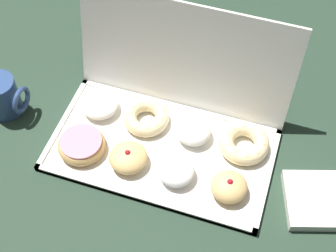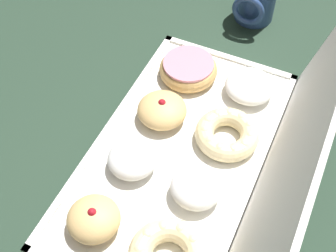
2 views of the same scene
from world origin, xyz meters
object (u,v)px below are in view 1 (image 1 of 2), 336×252
at_px(jelly_filled_donut_3, 229,187).
at_px(powdered_filled_donut_6, 194,131).
at_px(napkin_stack, 317,200).
at_px(powdered_filled_donut_4, 100,105).
at_px(donut_box, 161,150).
at_px(cruller_donut_5, 146,117).
at_px(powdered_filled_donut_2, 177,171).
at_px(coffee_mug, 3,95).
at_px(cruller_donut_7, 244,143).
at_px(jelly_filled_donut_1, 128,158).
at_px(pink_frosted_donut_0, 82,145).

distance_m(jelly_filled_donut_3, powdered_filled_donut_6, 0.17).
height_order(powdered_filled_donut_6, napkin_stack, powdered_filled_donut_6).
bearing_deg(powdered_filled_donut_4, jelly_filled_donut_3, -19.31).
relative_size(donut_box, cruller_donut_5, 4.66).
bearing_deg(powdered_filled_donut_4, cruller_donut_5, 0.13).
distance_m(powdered_filled_donut_2, coffee_mug, 0.47).
bearing_deg(jelly_filled_donut_3, cruller_donut_5, 152.13).
bearing_deg(coffee_mug, cruller_donut_7, 6.12).
relative_size(donut_box, napkin_stack, 3.76).
bearing_deg(napkin_stack, cruller_donut_7, 155.15).
height_order(donut_box, napkin_stack, napkin_stack).
xyz_separation_m(cruller_donut_7, napkin_stack, (0.19, -0.09, -0.02)).
distance_m(powdered_filled_donut_2, powdered_filled_donut_4, 0.27).
xyz_separation_m(cruller_donut_5, napkin_stack, (0.43, -0.09, -0.02)).
bearing_deg(jelly_filled_donut_1, cruller_donut_5, 90.50).
height_order(donut_box, powdered_filled_donut_6, powdered_filled_donut_6).
distance_m(jelly_filled_donut_1, jelly_filled_donut_3, 0.24).
distance_m(pink_frosted_donut_0, powdered_filled_donut_2, 0.23).
relative_size(powdered_filled_donut_2, cruller_donut_7, 0.69).
bearing_deg(coffee_mug, powdered_filled_donut_2, -7.38).
distance_m(donut_box, powdered_filled_donut_2, 0.09).
height_order(pink_frosted_donut_0, powdered_filled_donut_2, powdered_filled_donut_2).
height_order(powdered_filled_donut_4, powdered_filled_donut_6, powdered_filled_donut_6).
bearing_deg(cruller_donut_7, jelly_filled_donut_3, -92.22).
bearing_deg(powdered_filled_donut_2, jelly_filled_donut_3, -1.10).
relative_size(donut_box, cruller_donut_7, 4.38).
distance_m(jelly_filled_donut_1, napkin_stack, 0.43).
distance_m(powdered_filled_donut_6, coffee_mug, 0.48).
distance_m(pink_frosted_donut_0, jelly_filled_donut_1, 0.12).
height_order(powdered_filled_donut_6, cruller_donut_7, powdered_filled_donut_6).
relative_size(powdered_filled_donut_6, napkin_stack, 0.60).
relative_size(powdered_filled_donut_4, coffee_mug, 0.88).
bearing_deg(donut_box, jelly_filled_donut_1, -135.88).
height_order(pink_frosted_donut_0, powdered_filled_donut_4, powdered_filled_donut_4).
bearing_deg(napkin_stack, coffee_mug, 178.32).
bearing_deg(powdered_filled_donut_4, jelly_filled_donut_1, -45.36).
bearing_deg(napkin_stack, jelly_filled_donut_1, -175.03).
relative_size(donut_box, powdered_filled_donut_4, 5.68).
relative_size(cruller_donut_5, powdered_filled_donut_6, 1.35).
bearing_deg(powdered_filled_donut_2, pink_frosted_donut_0, 179.69).
relative_size(jelly_filled_donut_3, cruller_donut_7, 0.69).
relative_size(powdered_filled_donut_2, cruller_donut_5, 0.73).
bearing_deg(pink_frosted_donut_0, powdered_filled_donut_6, 25.89).
relative_size(pink_frosted_donut_0, cruller_donut_7, 0.95).
relative_size(jelly_filled_donut_1, powdered_filled_donut_6, 1.07).
relative_size(donut_box, powdered_filled_donut_6, 6.28).
xyz_separation_m(pink_frosted_donut_0, jelly_filled_donut_1, (0.12, -0.00, 0.00)).
relative_size(powdered_filled_donut_2, jelly_filled_donut_3, 1.00).
relative_size(donut_box, coffee_mug, 4.98).
distance_m(pink_frosted_donut_0, powdered_filled_donut_6, 0.27).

